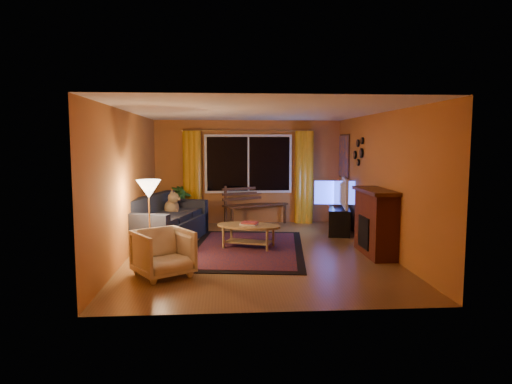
{
  "coord_description": "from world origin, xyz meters",
  "views": [
    {
      "loc": [
        -0.59,
        -8.09,
        1.96
      ],
      "look_at": [
        0.0,
        0.3,
        1.05
      ],
      "focal_mm": 32.0,
      "sensor_mm": 36.0,
      "label": 1
    }
  ],
  "objects": [
    {
      "name": "potted_plant",
      "position": [
        -1.63,
        2.75,
        0.47
      ],
      "size": [
        0.68,
        0.68,
        0.93
      ],
      "primitive_type": "imported",
      "rotation": [
        0.0,
        0.0,
        0.39
      ],
      "color": "#235B1E",
      "rests_on": "ground"
    },
    {
      "name": "curtain_rod",
      "position": [
        0.0,
        2.9,
        2.25
      ],
      "size": [
        3.2,
        0.03,
        0.03
      ],
      "primitive_type": "cylinder",
      "rotation": [
        0.0,
        1.57,
        0.0
      ],
      "color": "#BF8C3F",
      "rests_on": "wall_back"
    },
    {
      "name": "bench",
      "position": [
        0.16,
        2.75,
        0.24
      ],
      "size": [
        1.63,
        1.06,
        0.47
      ],
      "primitive_type": "cube",
      "rotation": [
        0.0,
        0.0,
        0.41
      ],
      "color": "#3C200D",
      "rests_on": "ground"
    },
    {
      "name": "armchair",
      "position": [
        -1.49,
        -1.46,
        0.38
      ],
      "size": [
        1.0,
        0.99,
        0.77
      ],
      "primitive_type": "imported",
      "rotation": [
        0.0,
        0.0,
        0.58
      ],
      "color": "beige",
      "rests_on": "ground"
    },
    {
      "name": "ceiling",
      "position": [
        0.0,
        0.0,
        2.51
      ],
      "size": [
        4.5,
        6.0,
        0.02
      ],
      "primitive_type": "cube",
      "color": "white",
      "rests_on": "ground"
    },
    {
      "name": "tv_console",
      "position": [
        1.93,
        1.67,
        0.28
      ],
      "size": [
        0.74,
        1.4,
        0.55
      ],
      "primitive_type": "cube",
      "rotation": [
        0.0,
        0.0,
        -0.23
      ],
      "color": "black",
      "rests_on": "ground"
    },
    {
      "name": "wall_left",
      "position": [
        -2.26,
        0.0,
        1.25
      ],
      "size": [
        0.02,
        6.0,
        2.5
      ],
      "primitive_type": "cube",
      "color": "#C07130",
      "rests_on": "ground"
    },
    {
      "name": "dog",
      "position": [
        -1.68,
        1.34,
        0.72
      ],
      "size": [
        0.42,
        0.53,
        0.54
      ],
      "primitive_type": null,
      "rotation": [
        0.0,
        0.0,
        -0.13
      ],
      "color": "olive",
      "rests_on": "sofa"
    },
    {
      "name": "fireplace",
      "position": [
        2.05,
        -0.4,
        0.55
      ],
      "size": [
        0.4,
        1.2,
        1.1
      ],
      "primitive_type": "cube",
      "color": "maroon",
      "rests_on": "ground"
    },
    {
      "name": "mirror_cluster",
      "position": [
        2.21,
        1.3,
        1.8
      ],
      "size": [
        0.06,
        0.6,
        0.56
      ],
      "primitive_type": null,
      "color": "black",
      "rests_on": "wall_right"
    },
    {
      "name": "window",
      "position": [
        0.0,
        2.94,
        1.45
      ],
      "size": [
        2.0,
        0.02,
        1.3
      ],
      "primitive_type": "cube",
      "color": "black",
      "rests_on": "wall_back"
    },
    {
      "name": "floor",
      "position": [
        0.0,
        0.0,
        -0.01
      ],
      "size": [
        4.5,
        6.0,
        0.02
      ],
      "primitive_type": "cube",
      "color": "brown",
      "rests_on": "ground"
    },
    {
      "name": "floor_lamp",
      "position": [
        -1.83,
        -0.54,
        0.67
      ],
      "size": [
        0.25,
        0.25,
        1.34
      ],
      "primitive_type": "cylinder",
      "rotation": [
        0.0,
        0.0,
        0.11
      ],
      "color": "#BF8C3F",
      "rests_on": "ground"
    },
    {
      "name": "curtain_left",
      "position": [
        -1.35,
        2.88,
        1.12
      ],
      "size": [
        0.36,
        0.36,
        2.24
      ],
      "primitive_type": "cylinder",
      "color": "orange",
      "rests_on": "ground"
    },
    {
      "name": "wall_right",
      "position": [
        2.26,
        0.0,
        1.25
      ],
      "size": [
        0.02,
        6.0,
        2.5
      ],
      "primitive_type": "cube",
      "color": "#C07130",
      "rests_on": "ground"
    },
    {
      "name": "painting",
      "position": [
        2.22,
        2.45,
        1.65
      ],
      "size": [
        0.04,
        0.76,
        0.96
      ],
      "primitive_type": "cube",
      "color": "orange",
      "rests_on": "wall_right"
    },
    {
      "name": "rug",
      "position": [
        -0.18,
        0.17,
        0.01
      ],
      "size": [
        2.47,
        3.5,
        0.02
      ],
      "primitive_type": "cube",
      "rotation": [
        0.0,
        0.0,
        -0.13
      ],
      "color": "maroon",
      "rests_on": "ground"
    },
    {
      "name": "television",
      "position": [
        1.93,
        1.67,
        0.87
      ],
      "size": [
        0.34,
        1.12,
        0.64
      ],
      "primitive_type": "imported",
      "rotation": [
        0.0,
        0.0,
        1.39
      ],
      "color": "black",
      "rests_on": "tv_console"
    },
    {
      "name": "sofa",
      "position": [
        -1.73,
        0.83,
        0.46
      ],
      "size": [
        1.57,
        2.44,
        0.92
      ],
      "primitive_type": "cube",
      "rotation": [
        0.0,
        0.0,
        -0.29
      ],
      "color": "black",
      "rests_on": "ground"
    },
    {
      "name": "coffee_table",
      "position": [
        -0.14,
        0.26,
        0.22
      ],
      "size": [
        1.57,
        1.57,
        0.44
      ],
      "primitive_type": "cylinder",
      "rotation": [
        0.0,
        0.0,
        -0.36
      ],
      "color": "olive",
      "rests_on": "ground"
    },
    {
      "name": "curtain_right",
      "position": [
        1.35,
        2.88,
        1.12
      ],
      "size": [
        0.36,
        0.36,
        2.24
      ],
      "primitive_type": "cylinder",
      "color": "orange",
      "rests_on": "ground"
    },
    {
      "name": "wall_back",
      "position": [
        0.0,
        3.01,
        1.25
      ],
      "size": [
        4.5,
        0.02,
        2.5
      ],
      "primitive_type": "cube",
      "color": "#C07130",
      "rests_on": "ground"
    }
  ]
}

